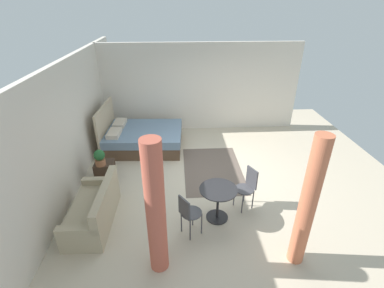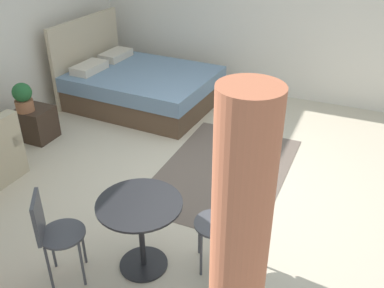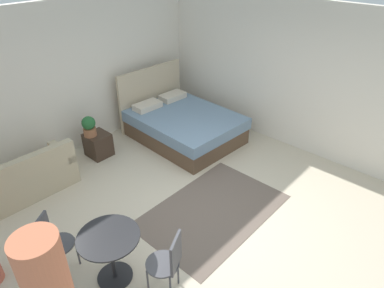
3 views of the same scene
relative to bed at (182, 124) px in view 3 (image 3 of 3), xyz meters
The scene contains 11 objects.
ground_plane 2.38m from the bed, 130.55° to the right, with size 8.67×9.24×0.02m, color beige.
wall_back 2.29m from the bed, 138.98° to the left, with size 8.67×0.12×2.76m, color silver.
wall_right 2.46m from the bed, 53.97° to the right, with size 0.12×6.24×2.76m, color silver.
area_rug 2.34m from the bed, 124.71° to the right, with size 2.22×1.45×0.01m, color #66564C.
bed is the anchor object (origin of this frame).
couch 3.10m from the bed, 169.02° to the left, with size 1.57×0.76×0.80m.
nightstand 1.73m from the bed, 155.51° to the left, with size 0.41×0.43×0.45m.
potted_plant 1.86m from the bed, 155.59° to the left, with size 0.25×0.25×0.39m.
balcony_table 3.55m from the bed, 149.85° to the right, with size 0.72×0.72×0.70m.
cafe_chair_near_window 3.68m from the bed, 161.10° to the right, with size 0.53×0.53×0.86m.
cafe_chair_near_couch 3.68m from the bed, 138.47° to the right, with size 0.52×0.52×0.89m.
Camera 3 is at (-2.94, -2.56, 3.59)m, focal length 31.96 mm.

